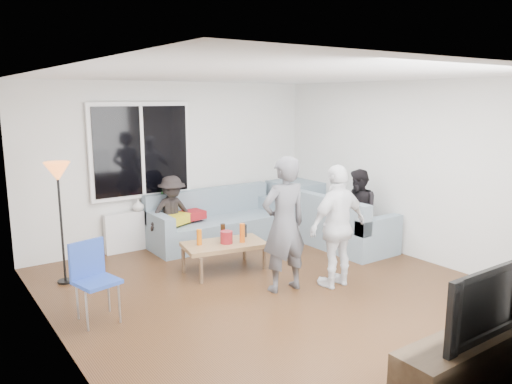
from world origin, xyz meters
TOP-DOWN VIEW (x-y plane):
  - floor at (0.00, 0.00)m, footprint 5.00×5.50m
  - ceiling at (0.00, 0.00)m, footprint 5.00×5.50m
  - wall_back at (0.00, 2.77)m, footprint 5.00×0.04m
  - wall_front at (0.00, -2.77)m, footprint 5.00×0.04m
  - wall_left at (-2.52, 0.00)m, footprint 0.04×5.50m
  - wall_right at (2.52, 0.00)m, footprint 0.04×5.50m
  - window_frame at (-0.60, 2.69)m, footprint 1.62×0.06m
  - window_glass at (-0.60, 2.65)m, footprint 1.50×0.02m
  - window_mullion at (-0.60, 2.64)m, footprint 0.05×0.03m
  - radiator at (-0.60, 2.65)m, footprint 1.30×0.12m
  - potted_plant at (-0.31, 2.62)m, footprint 0.20×0.16m
  - vase at (-0.71, 2.62)m, footprint 0.18×0.18m
  - sofa_back_section at (0.52, 2.27)m, footprint 2.30×0.85m
  - sofa_right_section at (2.02, 1.09)m, footprint 2.00×0.85m
  - sofa_corner at (2.20, 2.27)m, footprint 0.85×0.85m
  - cushion_yellow at (-0.27, 2.25)m, footprint 0.47×0.44m
  - cushion_red at (0.06, 2.33)m, footprint 0.39×0.34m
  - coffee_table at (-0.13, 1.03)m, footprint 1.19×0.80m
  - pitcher at (-0.11, 1.00)m, footprint 0.17×0.17m
  - side_chair at (-2.05, 0.46)m, footprint 0.48×0.48m
  - floor_lamp at (-2.05, 1.83)m, footprint 0.32×0.32m
  - player_left at (0.11, 0.02)m, footprint 0.65×0.46m
  - player_right at (0.75, -0.25)m, footprint 0.92×0.41m
  - spectator_right at (2.02, 0.60)m, footprint 0.62×0.72m
  - spectator_back at (-0.29, 2.30)m, footprint 0.77×0.46m
  - tv_console at (0.10, -2.50)m, footprint 1.60×0.40m
  - television at (0.10, -2.50)m, footprint 1.05×0.14m
  - bottle_a at (-0.46, 1.14)m, footprint 0.07×0.07m
  - bottle_c at (-0.05, 1.20)m, footprint 0.07×0.07m
  - bottle_e at (0.26, 1.12)m, footprint 0.07×0.07m
  - bottle_d at (0.09, 0.91)m, footprint 0.07×0.07m

SIDE VIEW (x-z plane):
  - floor at x=0.00m, z-range -0.04..0.00m
  - coffee_table at x=-0.13m, z-range 0.00..0.40m
  - tv_console at x=0.10m, z-range 0.00..0.44m
  - radiator at x=-0.60m, z-range 0.00..0.62m
  - sofa_back_section at x=0.52m, z-range 0.00..0.85m
  - sofa_right_section at x=2.02m, z-range 0.00..0.85m
  - sofa_corner at x=2.20m, z-range 0.00..0.85m
  - side_chair at x=-2.05m, z-range 0.00..0.86m
  - pitcher at x=-0.11m, z-range 0.40..0.57m
  - bottle_e at x=0.26m, z-range 0.40..0.58m
  - bottle_a at x=-0.46m, z-range 0.40..0.61m
  - bottle_c at x=-0.05m, z-range 0.40..0.62m
  - cushion_yellow at x=-0.27m, z-range 0.44..0.58m
  - cushion_red at x=0.06m, z-range 0.45..0.57m
  - bottle_d at x=0.09m, z-range 0.40..0.66m
  - spectator_back at x=-0.29m, z-range 0.00..1.18m
  - spectator_right at x=2.02m, z-range 0.00..1.28m
  - vase at x=-0.71m, z-range 0.62..0.81m
  - television at x=0.10m, z-range 0.44..1.04m
  - player_right at x=0.75m, z-range 0.00..1.55m
  - floor_lamp at x=-2.05m, z-range 0.00..1.56m
  - potted_plant at x=-0.31m, z-range 0.62..0.97m
  - player_left at x=0.11m, z-range 0.00..1.67m
  - wall_back at x=0.00m, z-range 0.00..2.60m
  - wall_front at x=0.00m, z-range 0.00..2.60m
  - wall_left at x=-2.52m, z-range 0.00..2.60m
  - wall_right at x=2.52m, z-range 0.00..2.60m
  - window_frame at x=-0.60m, z-range 0.81..2.29m
  - window_glass at x=-0.60m, z-range 0.88..2.23m
  - window_mullion at x=-0.60m, z-range 0.88..2.23m
  - ceiling at x=0.00m, z-range 2.60..2.64m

